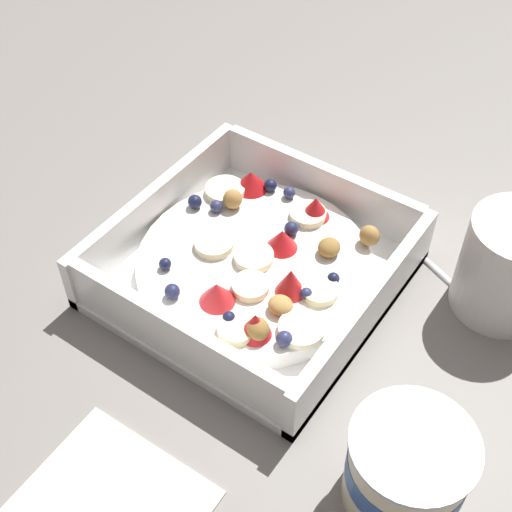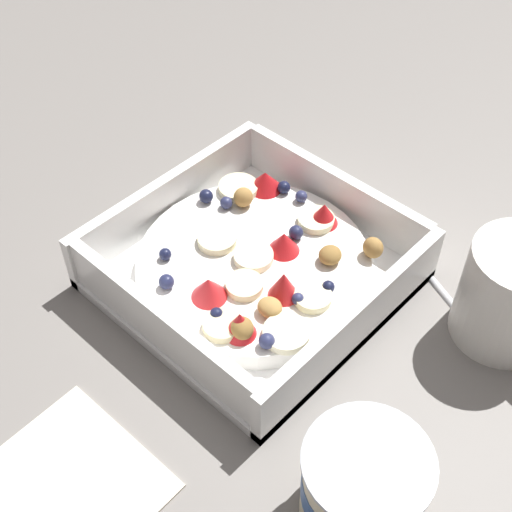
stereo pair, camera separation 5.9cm
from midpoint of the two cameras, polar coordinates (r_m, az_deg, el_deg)
ground_plane at (r=0.62m, az=-4.30°, el=-1.48°), size 2.40×2.40×0.00m
fruit_bowl at (r=0.60m, az=-2.72°, el=-0.87°), size 0.22×0.22×0.06m
spoon at (r=0.67m, az=7.40°, el=3.24°), size 0.08×0.17×0.01m
yogurt_cup at (r=0.48m, az=8.51°, el=-16.99°), size 0.08×0.08×0.07m
coffee_mug at (r=0.59m, az=17.35°, el=-1.09°), size 0.08×0.11×0.09m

